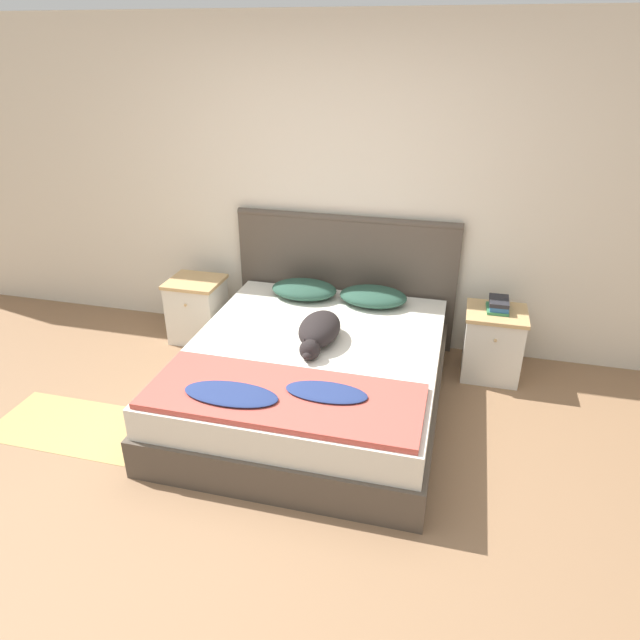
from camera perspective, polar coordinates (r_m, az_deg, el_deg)
The scene contains 12 objects.
ground_plane at distance 3.41m, azimuth -7.15°, elevation -17.51°, with size 16.00×16.00×0.00m, color #896647.
wall_back at distance 4.63m, azimuth 1.59°, elevation 12.87°, with size 9.00×0.06×2.55m.
bed at distance 4.00m, azimuth -0.73°, elevation -5.63°, with size 1.75×2.04×0.47m.
headboard at distance 4.76m, azimuth 2.52°, elevation 4.31°, with size 1.83×0.06×1.10m.
nightstand_left at distance 4.99m, azimuth -12.15°, elevation 1.05°, with size 0.44×0.41×0.54m.
nightstand_right at distance 4.53m, azimuth 16.87°, elevation -2.25°, with size 0.44×0.41×0.54m.
pillow_left at distance 4.60m, azimuth -1.60°, elevation 3.09°, with size 0.53×0.37×0.13m.
pillow_right at distance 4.49m, azimuth 5.33°, elevation 2.37°, with size 0.53×0.37×0.13m.
quilt at distance 3.33m, azimuth -3.95°, elevation -7.57°, with size 1.62×0.63×0.06m.
dog at distance 3.89m, azimuth -0.10°, elevation -1.08°, with size 0.27×0.65×0.19m.
book_stack at distance 4.42m, azimuth 17.42°, elevation 1.47°, with size 0.16×0.23×0.09m.
rug at distance 4.26m, azimuth -23.29°, elevation -9.68°, with size 1.09×0.57×0.00m.
Camera 1 is at (1.00, -2.26, 2.35)m, focal length 32.00 mm.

